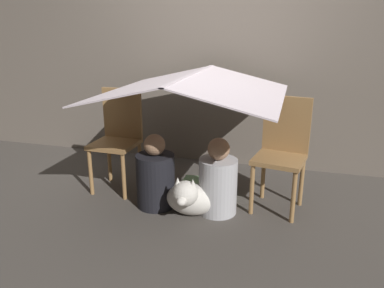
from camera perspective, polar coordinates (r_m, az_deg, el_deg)
name	(u,v)px	position (r m, az deg, el deg)	size (l,w,h in m)	color
ground_plane	(190,201)	(3.32, -0.30, -8.75)	(8.80, 8.80, 0.00)	#47423D
wall_back	(219,48)	(4.02, 4.08, 14.41)	(7.00, 0.05, 2.50)	#6B6056
chair_left	(118,135)	(3.51, -11.19, 1.32)	(0.40, 0.40, 0.93)	olive
chair_right	(282,149)	(3.14, 13.55, -0.76)	(0.45, 0.45, 0.93)	olive
sheet_canopy	(192,85)	(3.07, 0.00, 9.00)	(1.46, 1.43, 0.18)	silver
person_front	(156,177)	(3.16, -5.58, -5.02)	(0.32, 0.32, 0.63)	black
person_second	(218,182)	(3.04, 3.97, -5.81)	(0.31, 0.31, 0.64)	#B2B2B7
dog	(189,198)	(3.01, -0.40, -8.16)	(0.41, 0.42, 0.37)	silver
floor_cushion	(206,190)	(3.41, 2.13, -7.03)	(0.47, 0.38, 0.10)	#7FB27F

